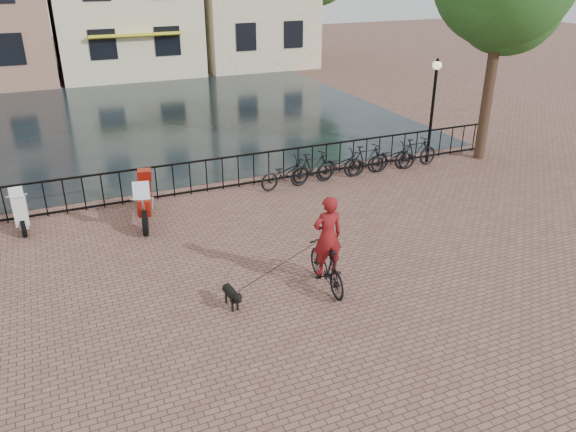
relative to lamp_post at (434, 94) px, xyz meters
name	(u,v)px	position (x,y,z in m)	size (l,w,h in m)	color
ground	(351,336)	(-7.20, -7.60, -2.38)	(100.00, 100.00, 0.00)	brown
canal_water	(161,117)	(-7.20, 9.70, -2.38)	(20.00, 20.00, 0.00)	black
railing	(223,174)	(-7.20, 0.40, -1.87)	(20.00, 0.05, 1.02)	black
lamp_post	(434,94)	(0.00, 0.00, 0.00)	(0.30, 0.30, 3.45)	black
cyclist	(327,248)	(-6.86, -5.87, -1.45)	(0.79, 1.81, 2.45)	black
dog	(232,296)	(-8.94, -5.79, -2.13)	(0.30, 0.75, 0.49)	black
motorcycle	(144,195)	(-9.77, -1.03, -1.62)	(0.93, 2.18, 1.51)	maroon
scooter	(19,203)	(-12.79, -0.10, -1.68)	(0.48, 1.52, 1.40)	silver
parked_bike_0	(285,173)	(-5.40, -0.20, -1.93)	(0.60, 1.72, 0.90)	black
parked_bike_1	(313,168)	(-4.45, -0.20, -1.88)	(0.47, 1.66, 1.00)	black
parked_bike_2	(340,165)	(-3.50, -0.20, -1.93)	(0.60, 1.72, 0.90)	black
parked_bike_3	(366,160)	(-2.55, -0.20, -1.88)	(0.47, 1.66, 1.00)	black
parked_bike_4	(391,158)	(-1.60, -0.20, -1.93)	(0.60, 1.72, 0.90)	black
parked_bike_5	(416,153)	(-0.65, -0.20, -1.88)	(0.47, 1.66, 1.00)	black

